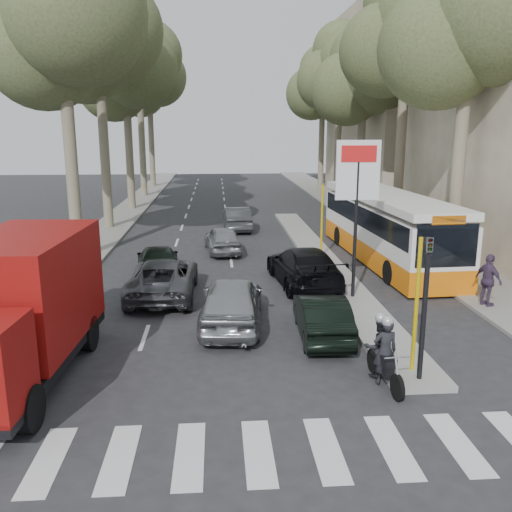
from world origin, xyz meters
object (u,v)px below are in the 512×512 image
at_px(city_bus, 386,225).
at_px(motorcycle, 382,351).
at_px(silver_hatchback, 232,301).
at_px(red_truck, 18,307).
at_px(dark_hatchback, 322,316).

height_order(city_bus, motorcycle, city_bus).
relative_size(silver_hatchback, red_truck, 0.69).
bearing_deg(dark_hatchback, city_bus, -115.19).
distance_m(dark_hatchback, red_truck, 8.17).
height_order(dark_hatchback, motorcycle, motorcycle).
bearing_deg(dark_hatchback, motorcycle, 108.71).
distance_m(dark_hatchback, motorcycle, 3.10).
distance_m(red_truck, motorcycle, 8.76).
relative_size(dark_hatchback, red_truck, 0.58).
bearing_deg(motorcycle, red_truck, 169.09).
bearing_deg(city_bus, motorcycle, -110.48).
xyz_separation_m(dark_hatchback, city_bus, (4.70, 9.09, 1.02)).
xyz_separation_m(red_truck, city_bus, (12.49, 11.26, -0.18)).
xyz_separation_m(silver_hatchback, red_truck, (-5.19, -3.29, 1.05)).
relative_size(dark_hatchback, motorcycle, 1.86).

